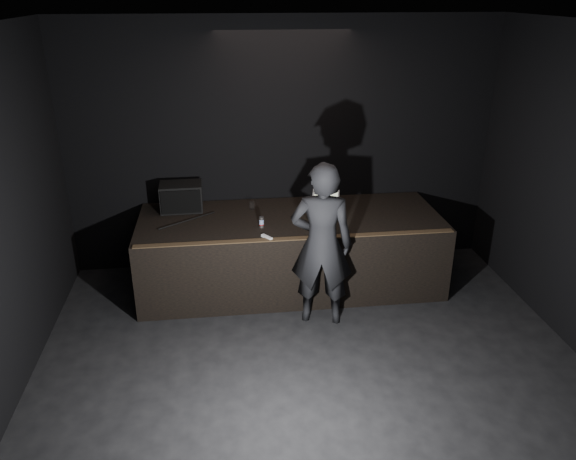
% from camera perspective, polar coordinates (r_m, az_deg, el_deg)
% --- Properties ---
extents(ground, '(7.00, 7.00, 0.00)m').
position_cam_1_polar(ground, '(5.67, 3.96, -18.71)').
color(ground, black).
rests_on(ground, ground).
extents(room_walls, '(6.10, 7.10, 3.52)m').
position_cam_1_polar(room_walls, '(4.57, 4.66, 0.49)').
color(room_walls, black).
rests_on(room_walls, ground).
extents(stage_riser, '(4.00, 1.50, 1.00)m').
position_cam_1_polar(stage_riser, '(7.65, 0.22, -2.13)').
color(stage_riser, black).
rests_on(stage_riser, ground).
extents(riser_lip, '(3.92, 0.10, 0.01)m').
position_cam_1_polar(riser_lip, '(6.80, 0.99, -0.83)').
color(riser_lip, brown).
rests_on(riser_lip, stage_riser).
extents(stage_monitor, '(0.57, 0.42, 0.37)m').
position_cam_1_polar(stage_monitor, '(7.76, -10.79, 3.32)').
color(stage_monitor, black).
rests_on(stage_monitor, stage_riser).
extents(cable, '(0.71, 0.52, 0.02)m').
position_cam_1_polar(cable, '(7.42, -10.19, 0.96)').
color(cable, black).
rests_on(cable, stage_riser).
extents(laptop, '(0.44, 0.41, 0.25)m').
position_cam_1_polar(laptop, '(7.69, 3.79, 2.54)').
color(laptop, silver).
rests_on(laptop, stage_riser).
extents(beer_can, '(0.06, 0.06, 0.14)m').
position_cam_1_polar(beer_can, '(7.10, -2.71, 0.80)').
color(beer_can, silver).
rests_on(beer_can, stage_riser).
extents(plastic_cup, '(0.08, 0.08, 0.10)m').
position_cam_1_polar(plastic_cup, '(7.71, -3.69, 2.50)').
color(plastic_cup, white).
rests_on(plastic_cup, stage_riser).
extents(wii_remote, '(0.13, 0.16, 0.03)m').
position_cam_1_polar(wii_remote, '(6.80, -2.17, -0.73)').
color(wii_remote, white).
rests_on(wii_remote, stage_riser).
extents(person, '(0.82, 0.62, 2.03)m').
position_cam_1_polar(person, '(6.62, 3.43, -1.51)').
color(person, black).
rests_on(person, ground).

